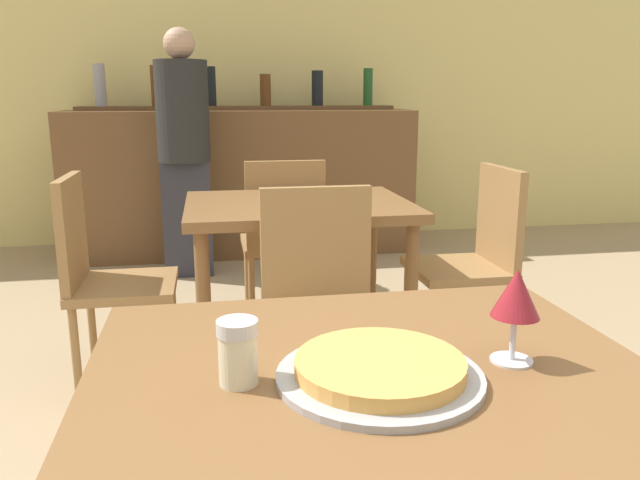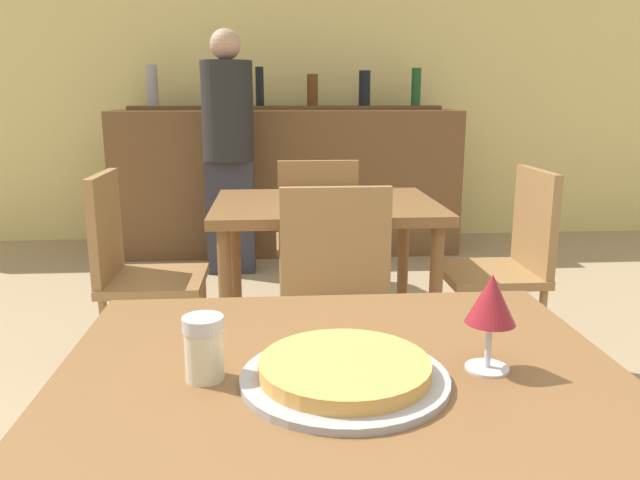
% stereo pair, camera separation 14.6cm
% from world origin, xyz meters
% --- Properties ---
extents(wall_back, '(8.00, 0.05, 2.80)m').
position_xyz_m(wall_back, '(0.00, 4.45, 1.40)').
color(wall_back, '#EAD684').
rests_on(wall_back, ground_plane).
extents(dining_table_near, '(0.92, 0.88, 0.77)m').
position_xyz_m(dining_table_near, '(0.00, 0.00, 0.68)').
color(dining_table_near, brown).
rests_on(dining_table_near, ground_plane).
extents(dining_table_far, '(0.90, 0.72, 0.78)m').
position_xyz_m(dining_table_far, '(0.10, 1.63, 0.67)').
color(dining_table_far, brown).
rests_on(dining_table_far, ground_plane).
extents(bar_counter, '(2.60, 0.56, 1.09)m').
position_xyz_m(bar_counter, '(0.00, 3.94, 0.54)').
color(bar_counter, brown).
rests_on(bar_counter, ground_plane).
extents(bar_back_shelf, '(2.39, 0.24, 0.33)m').
position_xyz_m(bar_back_shelf, '(-0.02, 4.08, 1.16)').
color(bar_back_shelf, brown).
rests_on(bar_back_shelf, bar_counter).
extents(chair_far_side_front, '(0.40, 0.40, 0.90)m').
position_xyz_m(chair_far_side_front, '(0.10, 1.10, 0.53)').
color(chair_far_side_front, olive).
rests_on(chair_far_side_front, ground_plane).
extents(chair_far_side_back, '(0.40, 0.40, 0.90)m').
position_xyz_m(chair_far_side_back, '(0.10, 2.15, 0.53)').
color(chair_far_side_back, olive).
rests_on(chair_far_side_back, ground_plane).
extents(chair_far_side_left, '(0.40, 0.40, 0.90)m').
position_xyz_m(chair_far_side_left, '(-0.68, 1.63, 0.53)').
color(chair_far_side_left, olive).
rests_on(chair_far_side_left, ground_plane).
extents(chair_far_side_right, '(0.40, 0.40, 0.90)m').
position_xyz_m(chair_far_side_right, '(0.88, 1.63, 0.53)').
color(chair_far_side_right, olive).
rests_on(chair_far_side_right, ground_plane).
extents(pizza_tray, '(0.32, 0.32, 0.04)m').
position_xyz_m(pizza_tray, '(0.00, 0.01, 0.79)').
color(pizza_tray, '#A3A3A8').
rests_on(pizza_tray, dining_table_near).
extents(cheese_shaker, '(0.06, 0.06, 0.10)m').
position_xyz_m(cheese_shaker, '(-0.22, 0.04, 0.82)').
color(cheese_shaker, beige).
rests_on(cheese_shaker, dining_table_near).
extents(person_standing, '(0.34, 0.34, 1.62)m').
position_xyz_m(person_standing, '(-0.40, 3.36, 0.87)').
color(person_standing, '#2D2D38').
rests_on(person_standing, ground_plane).
extents(wine_glass, '(0.08, 0.08, 0.16)m').
position_xyz_m(wine_glass, '(0.23, 0.04, 0.89)').
color(wine_glass, silver).
rests_on(wine_glass, dining_table_near).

